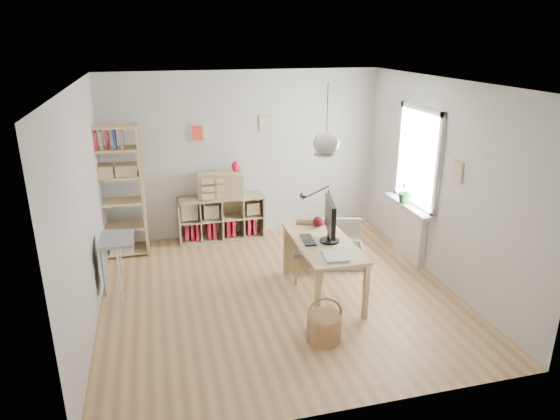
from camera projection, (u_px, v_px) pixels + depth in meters
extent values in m
plane|color=tan|center=(278.00, 293.00, 6.57)|extent=(4.50, 4.50, 0.00)
plane|color=silver|center=(245.00, 155.00, 8.17)|extent=(4.50, 0.00, 4.50)
plane|color=silver|center=(346.00, 277.00, 4.06)|extent=(4.50, 0.00, 4.50)
plane|color=silver|center=(84.00, 211.00, 5.59)|extent=(0.00, 4.50, 4.50)
plane|color=silver|center=(442.00, 183.00, 6.64)|extent=(0.00, 4.50, 4.50)
plane|color=white|center=(278.00, 83.00, 5.67)|extent=(4.50, 4.50, 0.00)
cylinder|color=black|center=(327.00, 113.00, 5.77)|extent=(0.01, 0.01, 0.68)
ellipsoid|color=silver|center=(326.00, 143.00, 5.89)|extent=(0.32, 0.32, 0.27)
cube|color=white|center=(419.00, 158.00, 7.12)|extent=(0.03, 1.00, 1.30)
cube|color=silver|center=(438.00, 167.00, 6.62)|extent=(0.06, 0.08, 1.46)
cube|color=silver|center=(400.00, 150.00, 7.61)|extent=(0.06, 0.08, 1.46)
cube|color=silver|center=(422.00, 109.00, 6.88)|extent=(0.06, 1.16, 0.08)
cube|color=silver|center=(413.00, 204.00, 7.34)|extent=(0.06, 1.16, 0.08)
cube|color=silver|center=(410.00, 233.00, 7.49)|extent=(0.10, 0.80, 0.80)
cube|color=silver|center=(409.00, 206.00, 7.34)|extent=(0.22, 1.20, 0.06)
cube|color=tan|center=(323.00, 242.00, 6.31)|extent=(0.70, 1.50, 0.04)
cube|color=tan|center=(317.00, 298.00, 5.73)|extent=(0.06, 0.06, 0.71)
cube|color=tan|center=(286.00, 250.00, 7.01)|extent=(0.06, 0.06, 0.71)
cube|color=tan|center=(366.00, 292.00, 5.87)|extent=(0.06, 0.06, 0.71)
cube|color=tan|center=(326.00, 246.00, 7.15)|extent=(0.06, 0.06, 0.71)
cube|color=tan|center=(222.00, 237.00, 8.32)|extent=(1.40, 0.38, 0.03)
cube|color=tan|center=(221.00, 198.00, 8.09)|extent=(1.40, 0.38, 0.03)
cube|color=tan|center=(179.00, 222.00, 8.04)|extent=(0.03, 0.38, 0.72)
cube|color=tan|center=(262.00, 215.00, 8.36)|extent=(0.03, 0.38, 0.72)
cube|color=tan|center=(220.00, 214.00, 8.37)|extent=(1.40, 0.02, 0.72)
cube|color=maroon|center=(186.00, 230.00, 8.14)|extent=(0.06, 0.26, 0.30)
cube|color=maroon|center=(192.00, 230.00, 8.16)|extent=(0.05, 0.26, 0.30)
cube|color=maroon|center=(197.00, 230.00, 8.18)|extent=(0.05, 0.26, 0.30)
cube|color=maroon|center=(208.00, 228.00, 8.23)|extent=(0.05, 0.26, 0.30)
cube|color=maroon|center=(214.00, 228.00, 8.25)|extent=(0.05, 0.26, 0.30)
cube|color=maroon|center=(228.00, 227.00, 8.30)|extent=(0.06, 0.26, 0.30)
cube|color=maroon|center=(233.00, 226.00, 8.32)|extent=(0.06, 0.26, 0.30)
cube|color=maroon|center=(248.00, 225.00, 8.38)|extent=(0.06, 0.26, 0.30)
cube|color=maroon|center=(254.00, 224.00, 8.41)|extent=(0.05, 0.26, 0.30)
cube|color=tan|center=(89.00, 194.00, 7.31)|extent=(0.04, 0.38, 2.00)
cube|color=tan|center=(143.00, 191.00, 7.49)|extent=(0.04, 0.38, 2.00)
cube|color=tan|center=(123.00, 251.00, 7.72)|extent=(0.76, 0.38, 0.03)
cube|color=tan|center=(120.00, 227.00, 7.59)|extent=(0.76, 0.38, 0.03)
cube|color=tan|center=(117.00, 202.00, 7.45)|extent=(0.76, 0.38, 0.03)
cube|color=tan|center=(114.00, 176.00, 7.32)|extent=(0.76, 0.38, 0.03)
cube|color=tan|center=(111.00, 149.00, 7.19)|extent=(0.76, 0.38, 0.03)
cube|color=tan|center=(109.00, 127.00, 7.08)|extent=(0.76, 0.38, 0.03)
cube|color=navy|center=(89.00, 140.00, 7.07)|extent=(0.04, 0.18, 0.26)
cube|color=maroon|center=(95.00, 140.00, 7.09)|extent=(0.04, 0.18, 0.26)
cube|color=beige|center=(101.00, 140.00, 7.11)|extent=(0.04, 0.18, 0.26)
cube|color=maroon|center=(107.00, 140.00, 7.13)|extent=(0.04, 0.18, 0.26)
cube|color=navy|center=(115.00, 139.00, 7.15)|extent=(0.04, 0.18, 0.26)
cube|color=beige|center=(122.00, 139.00, 7.17)|extent=(0.04, 0.18, 0.26)
cube|color=gray|center=(117.00, 239.00, 6.15)|extent=(0.40, 0.55, 0.04)
cylinder|color=silver|center=(119.00, 278.00, 6.09)|extent=(0.03, 0.03, 0.82)
cylinder|color=silver|center=(121.00, 263.00, 6.49)|extent=(0.03, 0.03, 0.82)
cube|color=gray|center=(104.00, 265.00, 6.22)|extent=(0.02, 0.50, 0.62)
cube|color=gray|center=(310.00, 251.00, 6.78)|extent=(0.52, 0.52, 0.06)
cube|color=tan|center=(296.00, 271.00, 6.71)|extent=(0.04, 0.04, 0.40)
cube|color=tan|center=(298.00, 260.00, 7.04)|extent=(0.04, 0.04, 0.40)
cube|color=tan|center=(322.00, 273.00, 6.68)|extent=(0.04, 0.04, 0.40)
cube|color=tan|center=(322.00, 262.00, 7.00)|extent=(0.04, 0.04, 0.40)
cube|color=tan|center=(311.00, 232.00, 6.88)|extent=(0.39, 0.17, 0.37)
cylinder|color=#9C6D46|center=(324.00, 328.00, 5.51)|extent=(0.38, 0.38, 0.31)
torus|color=#9C6D46|center=(325.00, 313.00, 5.45)|extent=(0.39, 0.09, 0.39)
cube|color=silver|center=(341.00, 264.00, 7.36)|extent=(0.69, 0.56, 0.02)
cube|color=silver|center=(322.00, 255.00, 7.32)|extent=(0.14, 0.40, 0.31)
cube|color=silver|center=(362.00, 256.00, 7.30)|extent=(0.14, 0.40, 0.31)
cube|color=silver|center=(343.00, 261.00, 7.12)|extent=(0.58, 0.19, 0.31)
cube|color=silver|center=(341.00, 250.00, 7.49)|extent=(0.58, 0.19, 0.31)
cube|color=silver|center=(341.00, 228.00, 7.56)|extent=(0.63, 0.36, 0.39)
sphere|color=#F3FF1C|center=(332.00, 253.00, 7.23)|extent=(0.13, 0.13, 0.13)
sphere|color=blue|center=(349.00, 250.00, 7.33)|extent=(0.13, 0.13, 0.13)
sphere|color=#AF3015|center=(341.00, 252.00, 7.27)|extent=(0.13, 0.13, 0.13)
sphere|color=#398B32|center=(354.00, 253.00, 7.20)|extent=(0.13, 0.13, 0.13)
cylinder|color=black|center=(329.00, 241.00, 6.29)|extent=(0.25, 0.25, 0.02)
cylinder|color=black|center=(329.00, 236.00, 6.26)|extent=(0.06, 0.06, 0.11)
cube|color=black|center=(330.00, 216.00, 6.18)|extent=(0.19, 0.62, 0.41)
cube|color=black|center=(308.00, 240.00, 6.31)|extent=(0.17, 0.39, 0.02)
cylinder|color=black|center=(327.00, 221.00, 6.91)|extent=(0.07, 0.07, 0.04)
cylinder|color=black|center=(328.00, 206.00, 6.84)|extent=(0.02, 0.02, 0.45)
cone|color=black|center=(304.00, 196.00, 6.59)|extent=(0.11, 0.08, 0.10)
sphere|color=#490918|center=(318.00, 222.00, 6.75)|extent=(0.14, 0.14, 0.14)
cube|color=silver|center=(335.00, 256.00, 5.83)|extent=(0.29, 0.35, 0.03)
cube|color=tan|center=(221.00, 185.00, 8.02)|extent=(0.78, 0.47, 0.42)
ellipsoid|color=#AD0E2A|center=(236.00, 166.00, 7.98)|extent=(0.14, 0.14, 0.17)
imported|color=#225B22|center=(406.00, 191.00, 7.34)|extent=(0.34, 0.30, 0.36)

